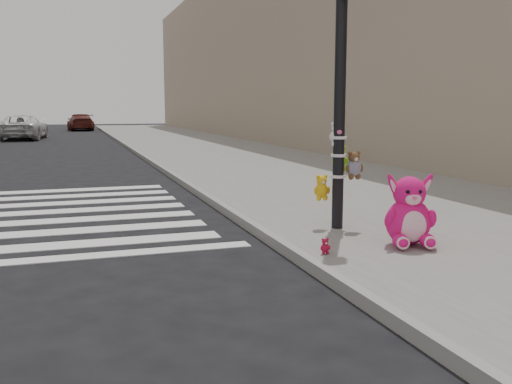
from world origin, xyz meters
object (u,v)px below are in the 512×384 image
object	(u,v)px
signal_pole	(340,113)
red_teddy	(325,246)
car_white_near	(22,127)
pink_bunny	(409,216)

from	to	relation	value
signal_pole	red_teddy	distance (m)	2.19
red_teddy	car_white_near	distance (m)	30.16
red_teddy	car_white_near	size ratio (longest dim) A/B	0.04
signal_pole	red_teddy	size ratio (longest dim) A/B	20.68
signal_pole	car_white_near	bearing A→B (deg)	102.17
signal_pole	pink_bunny	bearing A→B (deg)	-73.43
signal_pole	red_teddy	bearing A→B (deg)	-121.84
signal_pole	car_white_near	world-z (taller)	signal_pole
pink_bunny	car_white_near	distance (m)	30.31
car_white_near	pink_bunny	bearing A→B (deg)	108.19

